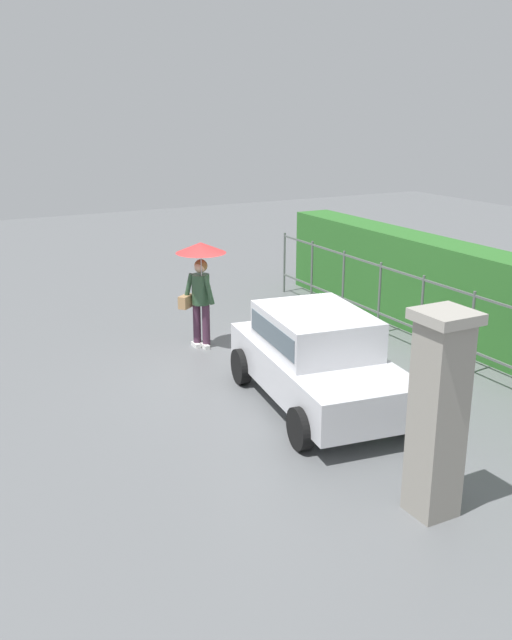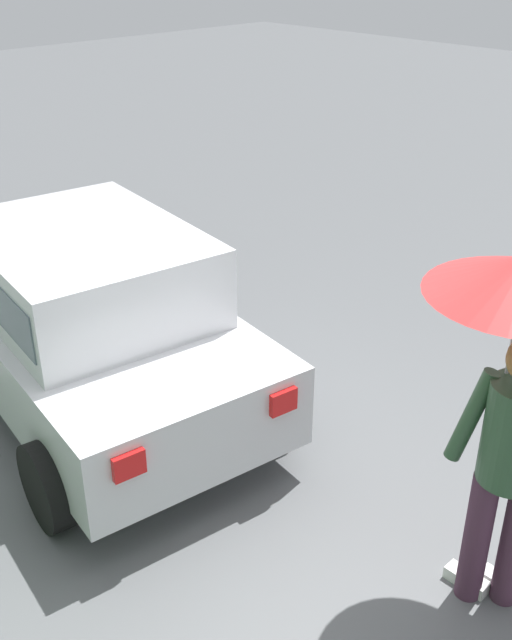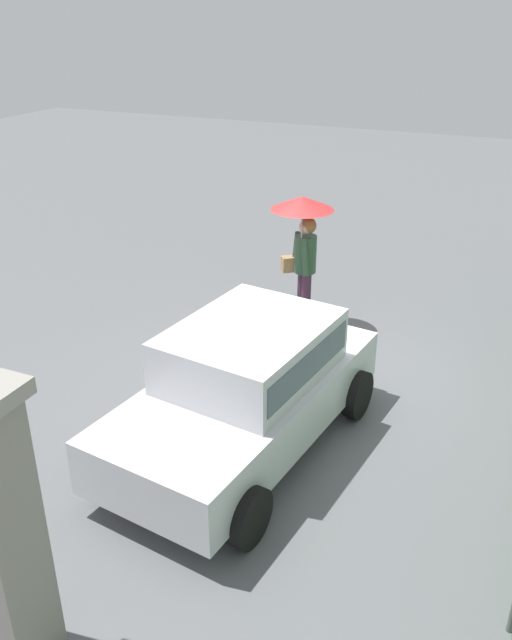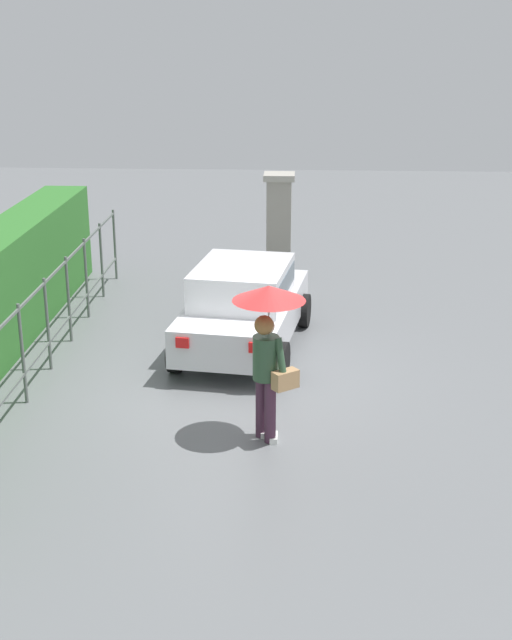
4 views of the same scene
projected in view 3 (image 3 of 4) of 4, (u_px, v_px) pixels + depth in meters
The scene contains 3 objects.
ground_plane at pixel (297, 385), 8.81m from camera, with size 40.00×40.00×0.00m, color slate.
car at pixel (247, 383), 7.31m from camera, with size 3.91×2.27×1.48m.
pedestrian at pixel (303, 232), 9.88m from camera, with size 0.94×0.94×2.08m.
Camera 3 is at (7.16, 2.51, 4.60)m, focal length 37.03 mm.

